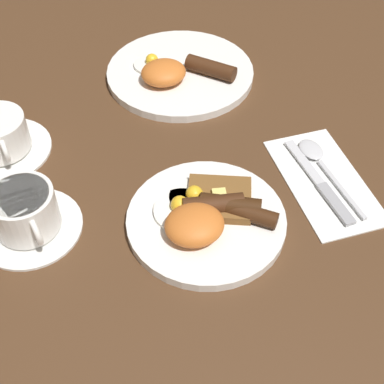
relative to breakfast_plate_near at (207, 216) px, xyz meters
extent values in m
plane|color=#4C301C|center=(0.00, 0.00, -0.02)|extent=(3.00, 3.00, 0.00)
cylinder|color=white|center=(0.00, 0.00, -0.01)|extent=(0.23, 0.23, 0.01)
cylinder|color=white|center=(-0.03, 0.02, 0.00)|extent=(0.08, 0.08, 0.01)
sphere|color=yellow|center=(-0.03, 0.02, 0.01)|extent=(0.03, 0.03, 0.03)
cylinder|color=white|center=(-0.01, 0.04, 0.00)|extent=(0.07, 0.07, 0.01)
sphere|color=yellow|center=(-0.01, 0.04, 0.01)|extent=(0.03, 0.03, 0.03)
ellipsoid|color=orange|center=(-0.03, -0.02, 0.02)|extent=(0.08, 0.07, 0.04)
cylinder|color=#3D210F|center=(0.05, -0.01, 0.01)|extent=(0.10, 0.08, 0.02)
cylinder|color=#381F0D|center=(0.03, 0.00, 0.01)|extent=(0.09, 0.06, 0.03)
cylinder|color=#412311|center=(0.01, 0.01, 0.01)|extent=(0.09, 0.04, 0.03)
cube|color=brown|center=(0.03, 0.02, 0.01)|extent=(0.12, 0.11, 0.01)
cube|color=#F4E072|center=(0.03, 0.02, 0.02)|extent=(0.02, 0.02, 0.01)
cylinder|color=white|center=(0.06, 0.36, -0.01)|extent=(0.28, 0.28, 0.01)
cylinder|color=white|center=(0.02, 0.39, 0.00)|extent=(0.07, 0.07, 0.01)
sphere|color=yellow|center=(0.02, 0.39, 0.01)|extent=(0.02, 0.02, 0.02)
ellipsoid|color=orange|center=(0.02, 0.33, 0.02)|extent=(0.08, 0.07, 0.04)
cylinder|color=#412311|center=(0.11, 0.33, 0.01)|extent=(0.09, 0.09, 0.03)
cylinder|color=white|center=(-0.25, 0.07, -0.01)|extent=(0.15, 0.15, 0.01)
cylinder|color=white|center=(-0.25, 0.07, 0.02)|extent=(0.09, 0.09, 0.06)
cylinder|color=#9E7047|center=(-0.25, 0.07, 0.05)|extent=(0.08, 0.08, 0.00)
torus|color=white|center=(-0.23, 0.02, 0.03)|extent=(0.02, 0.04, 0.04)
cylinder|color=white|center=(-0.27, 0.24, -0.01)|extent=(0.16, 0.16, 0.01)
torus|color=white|center=(-0.26, 0.20, 0.02)|extent=(0.02, 0.04, 0.04)
cube|color=white|center=(0.20, 0.03, -0.01)|extent=(0.12, 0.22, 0.01)
cube|color=silver|center=(0.19, 0.07, -0.01)|extent=(0.02, 0.10, 0.00)
cube|color=#9E9EA3|center=(0.19, -0.02, -0.01)|extent=(0.02, 0.09, 0.01)
ellipsoid|color=silver|center=(0.21, 0.09, -0.01)|extent=(0.04, 0.05, 0.01)
cube|color=silver|center=(0.22, 0.00, -0.01)|extent=(0.02, 0.13, 0.00)
camera|label=1|loc=(-0.16, -0.46, 0.59)|focal=50.00mm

